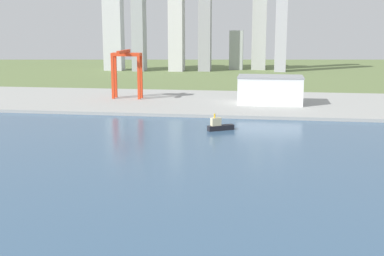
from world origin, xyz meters
The scene contains 7 objects.
ground_plane centered at (0.00, 300.00, 0.00)m, with size 2400.00×2400.00×0.00m, color #607242.
water_bay centered at (0.00, 240.00, 0.07)m, with size 840.00×360.00×0.15m, color #385675.
industrial_pier centered at (0.00, 490.00, 1.25)m, with size 840.00×140.00×2.50m, color #9C9C98.
tugboat_small centered at (6.88, 377.34, 3.16)m, with size 17.03×12.39×10.93m.
port_crane_red centered at (-85.36, 492.91, 32.74)m, with size 25.71×34.06×42.51m.
warehouse_main centered at (38.78, 481.42, 13.89)m, with size 52.71×32.02×22.73m.
distant_skyline centered at (-75.88, 810.19, 71.83)m, with size 265.21×69.78×158.12m.
Camera 1 is at (36.24, 61.40, 65.45)m, focal length 47.69 mm.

